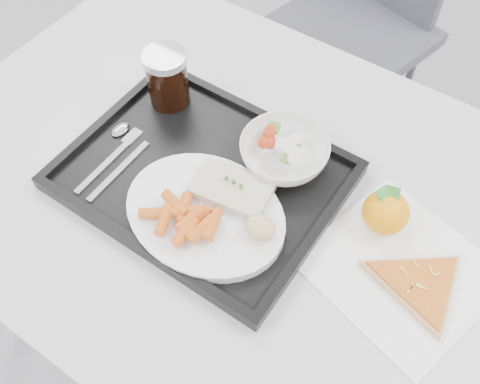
# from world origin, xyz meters

# --- Properties ---
(table) EXTENTS (1.20, 0.80, 0.75)m
(table) POSITION_xyz_m (0.00, 0.30, 0.68)
(table) COLOR silver
(table) RESTS_ON ground
(tray) EXTENTS (0.45, 0.35, 0.03)m
(tray) POSITION_xyz_m (-0.08, 0.27, 0.76)
(tray) COLOR black
(tray) RESTS_ON table
(dinner_plate) EXTENTS (0.27, 0.27, 0.02)m
(dinner_plate) POSITION_xyz_m (-0.03, 0.20, 0.77)
(dinner_plate) COLOR white
(dinner_plate) RESTS_ON tray
(fish_fillet) EXTENTS (0.13, 0.09, 0.02)m
(fish_fillet) POSITION_xyz_m (-0.01, 0.26, 0.79)
(fish_fillet) COLOR beige
(fish_fillet) RESTS_ON dinner_plate
(bread_roll) EXTENTS (0.06, 0.05, 0.03)m
(bread_roll) POSITION_xyz_m (0.07, 0.22, 0.80)
(bread_roll) COLOR #D7B480
(bread_roll) RESTS_ON dinner_plate
(salad_bowl) EXTENTS (0.15, 0.15, 0.05)m
(salad_bowl) POSITION_xyz_m (0.02, 0.37, 0.79)
(salad_bowl) COLOR white
(salad_bowl) RESTS_ON tray
(cola_glass) EXTENTS (0.08, 0.08, 0.11)m
(cola_glass) POSITION_xyz_m (-0.24, 0.38, 0.82)
(cola_glass) COLOR black
(cola_glass) RESTS_ON tray
(cutlery) EXTENTS (0.08, 0.17, 0.01)m
(cutlery) POSITION_xyz_m (-0.23, 0.23, 0.77)
(cutlery) COLOR silver
(cutlery) RESTS_ON tray
(napkin) EXTENTS (0.30, 0.29, 0.00)m
(napkin) POSITION_xyz_m (0.27, 0.30, 0.75)
(napkin) COLOR white
(napkin) RESTS_ON table
(tangerine) EXTENTS (0.09, 0.09, 0.07)m
(tangerine) POSITION_xyz_m (0.21, 0.36, 0.79)
(tangerine) COLOR #FF9704
(tangerine) RESTS_ON napkin
(pizza_slice) EXTENTS (0.22, 0.22, 0.02)m
(pizza_slice) POSITION_xyz_m (0.30, 0.29, 0.76)
(pizza_slice) COLOR tan
(pizza_slice) RESTS_ON napkin
(carrot_pile) EXTENTS (0.13, 0.09, 0.03)m
(carrot_pile) POSITION_xyz_m (-0.03, 0.17, 0.80)
(carrot_pile) COLOR #CE5719
(carrot_pile) RESTS_ON dinner_plate
(salad_contents) EXTENTS (0.10, 0.07, 0.03)m
(salad_contents) POSITION_xyz_m (0.01, 0.38, 0.80)
(salad_contents) COLOR #AA2E11
(salad_contents) RESTS_ON salad_bowl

